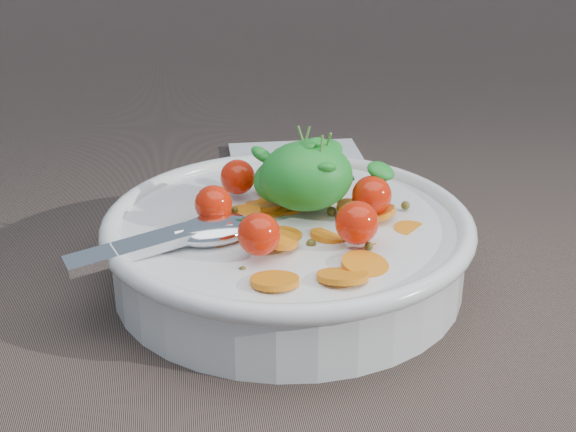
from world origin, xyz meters
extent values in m
plane|color=brown|center=(0.00, 0.00, 0.00)|extent=(6.00, 6.00, 0.00)
cylinder|color=silver|center=(-0.03, 0.00, 0.02)|extent=(0.26, 0.26, 0.05)
torus|color=silver|center=(-0.03, 0.00, 0.05)|extent=(0.27, 0.27, 0.01)
cylinder|color=silver|center=(-0.03, 0.00, 0.00)|extent=(0.13, 0.13, 0.01)
cylinder|color=brown|center=(-0.03, 0.00, 0.02)|extent=(0.24, 0.24, 0.04)
cylinder|color=orange|center=(0.00, -0.03, 0.05)|extent=(0.04, 0.04, 0.01)
cylinder|color=orange|center=(-0.07, -0.03, 0.05)|extent=(0.04, 0.04, 0.01)
cylinder|color=orange|center=(-0.06, -0.02, 0.05)|extent=(0.03, 0.03, 0.01)
cylinder|color=orange|center=(0.01, -0.08, 0.05)|extent=(0.03, 0.03, 0.01)
cylinder|color=orange|center=(0.04, 0.00, 0.05)|extent=(0.04, 0.04, 0.02)
cylinder|color=orange|center=(-0.08, 0.07, 0.05)|extent=(0.03, 0.03, 0.01)
cylinder|color=orange|center=(0.02, 0.00, 0.06)|extent=(0.03, 0.03, 0.01)
cylinder|color=orange|center=(0.00, 0.03, 0.05)|extent=(0.03, 0.03, 0.01)
cylinder|color=orange|center=(-0.04, -0.04, 0.06)|extent=(0.04, 0.04, 0.01)
cylinder|color=orange|center=(-0.05, -0.09, 0.05)|extent=(0.04, 0.04, 0.01)
cylinder|color=orange|center=(-0.04, -0.02, 0.05)|extent=(0.04, 0.04, 0.01)
cylinder|color=orange|center=(0.06, -0.03, 0.05)|extent=(0.03, 0.03, 0.01)
cylinder|color=orange|center=(-0.04, 0.03, 0.05)|extent=(0.04, 0.04, 0.01)
cylinder|color=orange|center=(0.02, -0.04, 0.05)|extent=(0.04, 0.04, 0.01)
cylinder|color=orange|center=(-0.03, 0.03, 0.05)|extent=(0.04, 0.04, 0.01)
cylinder|color=orange|center=(-0.04, 0.02, 0.05)|extent=(0.04, 0.04, 0.01)
cylinder|color=orange|center=(0.00, 0.07, 0.05)|extent=(0.04, 0.04, 0.02)
cylinder|color=orange|center=(-0.03, 0.03, 0.05)|extent=(0.04, 0.04, 0.01)
cylinder|color=orange|center=(-0.03, 0.05, 0.06)|extent=(0.04, 0.04, 0.01)
cylinder|color=orange|center=(-0.06, 0.00, 0.05)|extent=(0.03, 0.03, 0.01)
cylinder|color=orange|center=(0.01, 0.07, 0.05)|extent=(0.04, 0.04, 0.00)
cylinder|color=orange|center=(-0.06, 0.00, 0.05)|extent=(0.04, 0.04, 0.01)
cylinder|color=orange|center=(-0.01, -0.09, 0.05)|extent=(0.04, 0.04, 0.01)
sphere|color=#534D1B|center=(0.04, 0.01, 0.05)|extent=(0.01, 0.01, 0.01)
sphere|color=#534D1B|center=(-0.07, -0.07, 0.05)|extent=(0.01, 0.01, 0.01)
sphere|color=#534D1B|center=(0.06, 0.06, 0.05)|extent=(0.01, 0.01, 0.01)
sphere|color=#534D1B|center=(0.01, 0.01, 0.05)|extent=(0.01, 0.01, 0.01)
sphere|color=#534D1B|center=(-0.02, -0.04, 0.05)|extent=(0.01, 0.01, 0.01)
sphere|color=#534D1B|center=(-0.02, 0.06, 0.05)|extent=(0.01, 0.01, 0.01)
sphere|color=#534D1B|center=(-0.13, -0.03, 0.05)|extent=(0.01, 0.01, 0.01)
sphere|color=#534D1B|center=(0.01, 0.05, 0.06)|extent=(0.01, 0.01, 0.01)
sphere|color=#534D1B|center=(-0.07, 0.01, 0.06)|extent=(0.01, 0.01, 0.01)
sphere|color=#534D1B|center=(0.06, 0.01, 0.05)|extent=(0.01, 0.01, 0.01)
sphere|color=#534D1B|center=(0.01, -0.04, 0.05)|extent=(0.01, 0.01, 0.01)
sphere|color=#534D1B|center=(0.02, -0.06, 0.05)|extent=(0.01, 0.01, 0.01)
sphere|color=red|center=(0.03, 0.00, 0.07)|extent=(0.03, 0.03, 0.03)
sphere|color=red|center=(0.00, 0.05, 0.07)|extent=(0.03, 0.03, 0.03)
sphere|color=red|center=(-0.06, 0.05, 0.07)|extent=(0.03, 0.03, 0.03)
sphere|color=red|center=(-0.08, 0.00, 0.07)|extent=(0.03, 0.03, 0.03)
sphere|color=red|center=(-0.06, -0.06, 0.07)|extent=(0.03, 0.03, 0.03)
sphere|color=red|center=(0.01, -0.05, 0.07)|extent=(0.03, 0.03, 0.03)
ellipsoid|color=green|center=(-0.01, 0.01, 0.08)|extent=(0.07, 0.06, 0.05)
ellipsoid|color=green|center=(-0.03, 0.02, 0.07)|extent=(0.04, 0.04, 0.03)
ellipsoid|color=green|center=(0.00, 0.00, 0.08)|extent=(0.03, 0.03, 0.02)
ellipsoid|color=green|center=(-0.03, 0.01, 0.09)|extent=(0.02, 0.03, 0.01)
ellipsoid|color=green|center=(-0.01, 0.04, 0.08)|extent=(0.02, 0.02, 0.02)
ellipsoid|color=green|center=(-0.01, 0.03, 0.09)|extent=(0.02, 0.02, 0.01)
ellipsoid|color=green|center=(0.00, 0.00, 0.09)|extent=(0.02, 0.02, 0.02)
ellipsoid|color=green|center=(0.04, 0.00, 0.08)|extent=(0.03, 0.02, 0.02)
ellipsoid|color=green|center=(-0.01, 0.01, 0.09)|extent=(0.03, 0.03, 0.02)
ellipsoid|color=green|center=(0.00, 0.02, 0.10)|extent=(0.03, 0.03, 0.02)
ellipsoid|color=green|center=(-0.01, 0.01, 0.10)|extent=(0.02, 0.02, 0.01)
ellipsoid|color=green|center=(0.00, 0.02, 0.09)|extent=(0.02, 0.02, 0.02)
ellipsoid|color=green|center=(-0.02, 0.06, 0.08)|extent=(0.03, 0.02, 0.02)
ellipsoid|color=green|center=(-0.02, 0.01, 0.09)|extent=(0.03, 0.03, 0.02)
ellipsoid|color=green|center=(0.01, 0.01, 0.08)|extent=(0.03, 0.03, 0.01)
ellipsoid|color=green|center=(-0.01, 0.01, 0.09)|extent=(0.02, 0.02, 0.02)
ellipsoid|color=green|center=(-0.01, 0.01, 0.10)|extent=(0.02, 0.03, 0.02)
ellipsoid|color=green|center=(0.00, -0.01, 0.09)|extent=(0.02, 0.03, 0.02)
ellipsoid|color=green|center=(-0.02, -0.01, 0.08)|extent=(0.03, 0.03, 0.02)
ellipsoid|color=green|center=(-0.01, 0.01, 0.11)|extent=(0.02, 0.02, 0.02)
ellipsoid|color=green|center=(0.00, 0.01, 0.10)|extent=(0.03, 0.03, 0.02)
ellipsoid|color=green|center=(-0.01, 0.01, 0.10)|extent=(0.03, 0.03, 0.01)
ellipsoid|color=green|center=(-0.04, 0.03, 0.09)|extent=(0.02, 0.02, 0.02)
ellipsoid|color=green|center=(0.01, 0.00, 0.08)|extent=(0.04, 0.03, 0.02)
ellipsoid|color=green|center=(-0.02, 0.03, 0.08)|extent=(0.03, 0.03, 0.02)
cylinder|color=#4C8C33|center=(-0.01, 0.02, 0.09)|extent=(0.01, 0.02, 0.04)
cylinder|color=#4C8C33|center=(-0.01, -0.01, 0.09)|extent=(0.01, 0.01, 0.04)
cylinder|color=#4C8C33|center=(0.00, 0.01, 0.09)|extent=(0.01, 0.02, 0.04)
cylinder|color=#4C8C33|center=(-0.02, 0.02, 0.09)|extent=(0.01, 0.01, 0.04)
ellipsoid|color=silver|center=(-0.08, -0.02, 0.06)|extent=(0.07, 0.06, 0.02)
cube|color=silver|center=(-0.13, -0.04, 0.06)|extent=(0.12, 0.06, 0.02)
cylinder|color=silver|center=(-0.10, -0.03, 0.06)|extent=(0.02, 0.02, 0.01)
cube|color=white|center=(0.02, 0.25, 0.00)|extent=(0.14, 0.12, 0.01)
camera|label=1|loc=(-0.10, -0.53, 0.30)|focal=50.00mm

